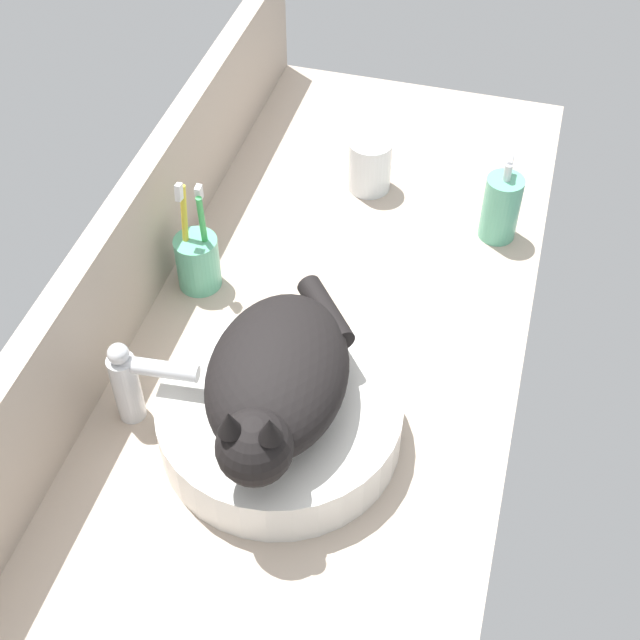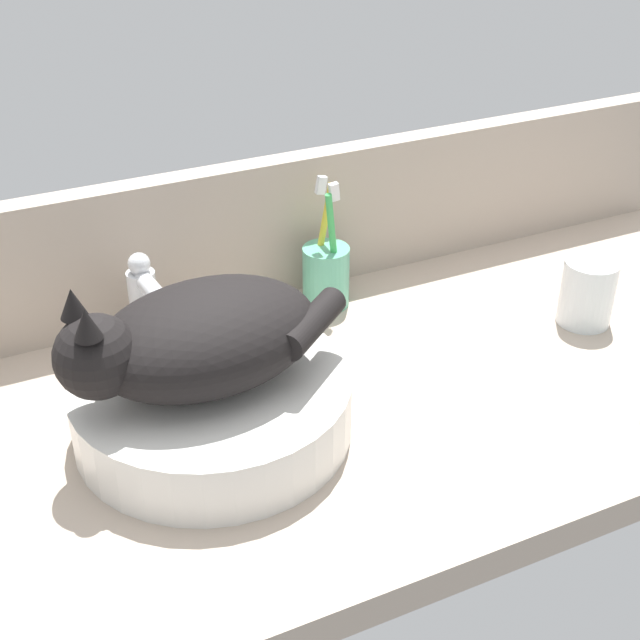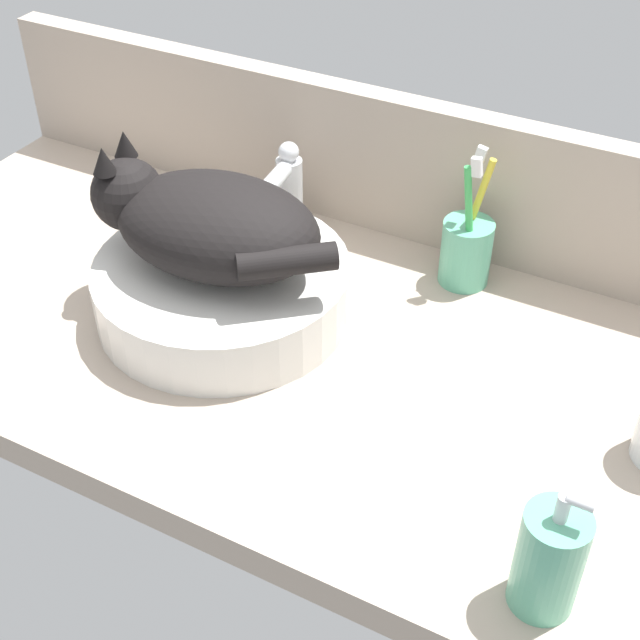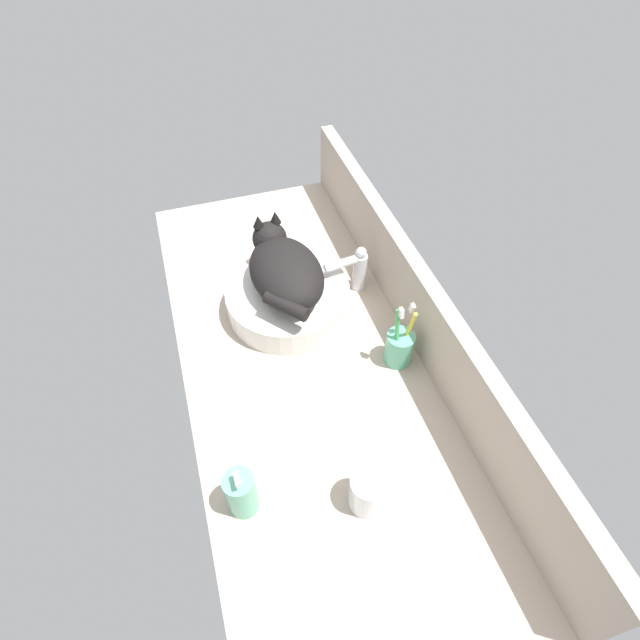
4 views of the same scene
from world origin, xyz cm
name	(u,v)px [view 2 (image 2 of 4)]	position (x,y,z in cm)	size (l,w,h in cm)	color
ground_plane	(349,405)	(0.00, 0.00, -2.00)	(138.56, 58.08, 4.00)	#B2A08E
backsplash_panel	(261,229)	(0.00, 27.24, 9.82)	(138.56, 3.60, 19.63)	#AD9E8E
sink_basin	(213,405)	(-17.16, -0.05, 3.55)	(31.14, 31.14, 7.10)	silver
cat	(196,339)	(-18.51, -0.24, 12.86)	(32.42, 19.05, 14.00)	black
faucet	(146,302)	(-18.94, 18.89, 7.30)	(3.83, 11.86, 13.60)	silver
toothbrush_cup	(326,273)	(6.61, 20.16, 4.80)	(6.49, 6.49, 18.70)	#5BB28E
water_glass	(587,296)	(36.11, 0.88, 3.91)	(7.20, 7.20, 9.12)	white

